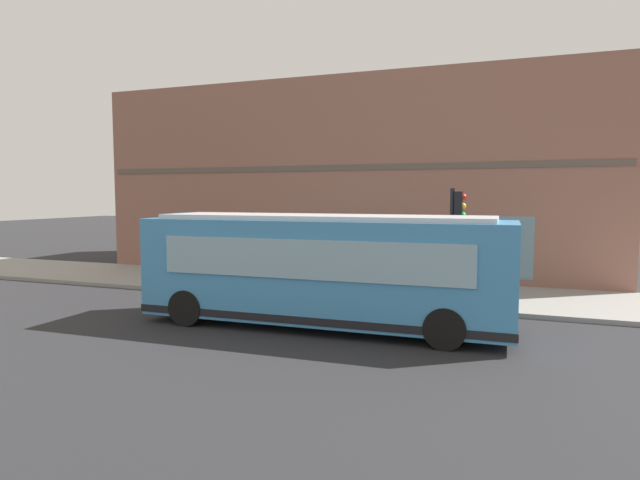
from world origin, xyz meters
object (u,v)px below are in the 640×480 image
pedestrian_near_building_entrance (160,250)px  fire_hydrant (413,280)px  city_bus_nearside (323,270)px  pedestrian_walking_along_curb (271,261)px  newspaper_vending_box (442,285)px  traffic_light_near_corner (456,224)px

pedestrian_near_building_entrance → fire_hydrant: bearing=-91.3°
pedestrian_near_building_entrance → city_bus_nearside: bearing=-121.4°
fire_hydrant → pedestrian_walking_along_curb: bearing=105.5°
newspaper_vending_box → traffic_light_near_corner: bearing=-153.4°
traffic_light_near_corner → pedestrian_near_building_entrance: size_ratio=2.10×
traffic_light_near_corner → fire_hydrant: (2.38, 1.77, -2.19)m
fire_hydrant → newspaper_vending_box: (-1.31, -1.24, 0.09)m
pedestrian_walking_along_curb → city_bus_nearside: bearing=-140.0°
pedestrian_near_building_entrance → newspaper_vending_box: 12.64m
fire_hydrant → pedestrian_near_building_entrance: size_ratio=0.42×
fire_hydrant → pedestrian_near_building_entrance: 11.32m
city_bus_nearside → pedestrian_near_building_entrance: (6.05, 9.91, -0.39)m
city_bus_nearside → traffic_light_near_corner: bearing=-42.8°
pedestrian_near_building_entrance → newspaper_vending_box: bearing=-97.1°
city_bus_nearside → newspaper_vending_box: size_ratio=11.21×
fire_hydrant → traffic_light_near_corner: bearing=-143.3°
pedestrian_walking_along_curb → newspaper_vending_box: bearing=-89.1°
city_bus_nearside → fire_hydrant: city_bus_nearside is taller
city_bus_nearside → fire_hydrant: size_ratio=13.63×
city_bus_nearside → pedestrian_near_building_entrance: city_bus_nearside is taller
city_bus_nearside → newspaper_vending_box: 5.28m
city_bus_nearside → pedestrian_near_building_entrance: size_ratio=5.77×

